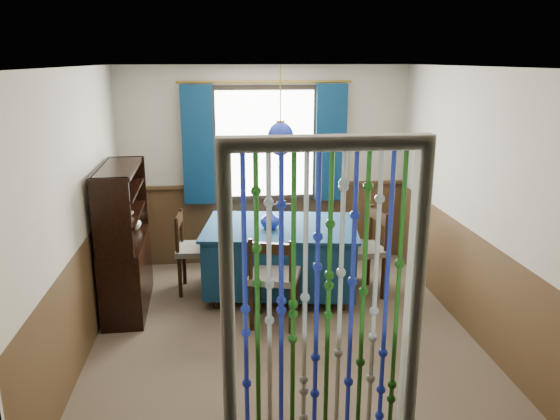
{
  "coord_description": "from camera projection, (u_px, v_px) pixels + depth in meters",
  "views": [
    {
      "loc": [
        -0.56,
        -4.75,
        2.57
      ],
      "look_at": [
        0.04,
        0.62,
        1.07
      ],
      "focal_mm": 35.0,
      "sensor_mm": 36.0,
      "label": 1
    }
  ],
  "objects": [
    {
      "name": "floor",
      "position": [
        283.0,
        333.0,
        5.29
      ],
      "size": [
        4.0,
        4.0,
        0.0
      ],
      "primitive_type": "plane",
      "color": "brown",
      "rests_on": "ground"
    },
    {
      "name": "ceiling",
      "position": [
        283.0,
        67.0,
        4.62
      ],
      "size": [
        4.0,
        4.0,
        0.0
      ],
      "primitive_type": "plane",
      "rotation": [
        3.14,
        0.0,
        0.0
      ],
      "color": "silver",
      "rests_on": "ground"
    },
    {
      "name": "wall_back",
      "position": [
        265.0,
        167.0,
        6.87
      ],
      "size": [
        3.6,
        0.0,
        3.6
      ],
      "primitive_type": "plane",
      "rotation": [
        1.57,
        0.0,
        0.0
      ],
      "color": "#B7AE96",
      "rests_on": "ground"
    },
    {
      "name": "wall_front",
      "position": [
        325.0,
        303.0,
        3.04
      ],
      "size": [
        3.6,
        0.0,
        3.6
      ],
      "primitive_type": "plane",
      "rotation": [
        -1.57,
        0.0,
        0.0
      ],
      "color": "#B7AE96",
      "rests_on": "ground"
    },
    {
      "name": "wall_left",
      "position": [
        79.0,
        215.0,
        4.76
      ],
      "size": [
        0.0,
        4.0,
        4.0
      ],
      "primitive_type": "plane",
      "rotation": [
        1.57,
        0.0,
        1.57
      ],
      "color": "#B7AE96",
      "rests_on": "ground"
    },
    {
      "name": "wall_right",
      "position": [
        472.0,
        203.0,
        5.15
      ],
      "size": [
        0.0,
        4.0,
        4.0
      ],
      "primitive_type": "plane",
      "rotation": [
        1.57,
        0.0,
        -1.57
      ],
      "color": "#B7AE96",
      "rests_on": "ground"
    },
    {
      "name": "wainscot_back",
      "position": [
        265.0,
        224.0,
        7.06
      ],
      "size": [
        3.6,
        0.0,
        3.6
      ],
      "primitive_type": "plane",
      "rotation": [
        1.57,
        0.0,
        0.0
      ],
      "color": "#46301A",
      "rests_on": "ground"
    },
    {
      "name": "wainscot_front",
      "position": [
        321.0,
        417.0,
        3.26
      ],
      "size": [
        3.6,
        0.0,
        3.6
      ],
      "primitive_type": "plane",
      "rotation": [
        -1.57,
        0.0,
        0.0
      ],
      "color": "#46301A",
      "rests_on": "ground"
    },
    {
      "name": "wainscot_left",
      "position": [
        89.0,
        294.0,
        4.97
      ],
      "size": [
        0.0,
        4.0,
        4.0
      ],
      "primitive_type": "plane",
      "rotation": [
        1.57,
        0.0,
        1.57
      ],
      "color": "#46301A",
      "rests_on": "ground"
    },
    {
      "name": "wainscot_right",
      "position": [
        464.0,
        277.0,
        5.35
      ],
      "size": [
        0.0,
        4.0,
        4.0
      ],
      "primitive_type": "plane",
      "rotation": [
        1.57,
        0.0,
        -1.57
      ],
      "color": "#46301A",
      "rests_on": "ground"
    },
    {
      "name": "window",
      "position": [
        265.0,
        144.0,
        6.74
      ],
      "size": [
        1.32,
        0.12,
        1.42
      ],
      "primitive_type": "cube",
      "color": "black",
      "rests_on": "wall_back"
    },
    {
      "name": "doorway",
      "position": [
        322.0,
        330.0,
        3.15
      ],
      "size": [
        1.16,
        0.12,
        2.18
      ],
      "primitive_type": null,
      "color": "silver",
      "rests_on": "ground"
    },
    {
      "name": "dining_table",
      "position": [
        280.0,
        255.0,
        6.08
      ],
      "size": [
        1.81,
        1.38,
        0.8
      ],
      "rotation": [
        0.0,
        0.0,
        -0.15
      ],
      "color": "#0C2741",
      "rests_on": "floor"
    },
    {
      "name": "chair_near",
      "position": [
        274.0,
        278.0,
        5.33
      ],
      "size": [
        0.57,
        0.56,
        0.94
      ],
      "rotation": [
        0.0,
        0.0,
        -0.28
      ],
      "color": "black",
      "rests_on": "floor"
    },
    {
      "name": "chair_far",
      "position": [
        281.0,
        236.0,
        6.74
      ],
      "size": [
        0.43,
        0.41,
        0.85
      ],
      "rotation": [
        0.0,
        0.0,
        3.12
      ],
      "color": "black",
      "rests_on": "floor"
    },
    {
      "name": "chair_left",
      "position": [
        194.0,
        250.0,
        6.14
      ],
      "size": [
        0.46,
        0.48,
        0.92
      ],
      "rotation": [
        0.0,
        0.0,
        -1.63
      ],
      "color": "black",
      "rests_on": "floor"
    },
    {
      "name": "chair_right",
      "position": [
        364.0,
        250.0,
        6.06
      ],
      "size": [
        0.53,
        0.54,
        0.98
      ],
      "rotation": [
        0.0,
        0.0,
        1.72
      ],
      "color": "black",
      "rests_on": "floor"
    },
    {
      "name": "sideboard",
      "position": [
        125.0,
        259.0,
        5.7
      ],
      "size": [
        0.44,
        1.18,
        1.53
      ],
      "rotation": [
        0.0,
        0.0,
        0.03
      ],
      "color": "black",
      "rests_on": "floor"
    },
    {
      "name": "pendant_lamp",
      "position": [
        280.0,
        139.0,
        5.73
      ],
      "size": [
        0.29,
        0.29,
        0.93
      ],
      "color": "olive",
      "rests_on": "ceiling"
    },
    {
      "name": "vase_table",
      "position": [
        270.0,
        220.0,
        5.86
      ],
      "size": [
        0.25,
        0.25,
        0.2
      ],
      "primitive_type": "imported",
      "rotation": [
        0.0,
        0.0,
        -0.44
      ],
      "color": "navy",
      "rests_on": "dining_table"
    },
    {
      "name": "bowl_shelf",
      "position": [
        125.0,
        215.0,
        5.42
      ],
      "size": [
        0.22,
        0.22,
        0.05
      ],
      "primitive_type": "imported",
      "rotation": [
        0.0,
        0.0,
        -0.14
      ],
      "color": "beige",
      "rests_on": "sideboard"
    },
    {
      "name": "vase_sideboard",
      "position": [
        133.0,
        221.0,
        5.94
      ],
      "size": [
        0.21,
        0.21,
        0.19
      ],
      "primitive_type": "imported",
      "rotation": [
        0.0,
        0.0,
        -0.2
      ],
      "color": "beige",
      "rests_on": "sideboard"
    }
  ]
}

